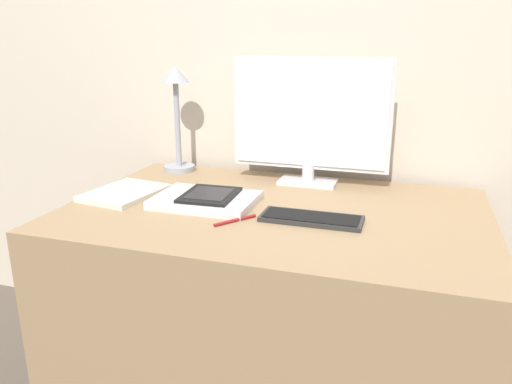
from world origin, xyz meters
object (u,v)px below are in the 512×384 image
object	(u,v)px
monitor	(310,119)
pen	(235,220)
laptop	(206,200)
notebook	(125,193)
desk_lamp	(177,107)
ereader	(210,195)
keyboard	(311,218)

from	to	relation	value
monitor	pen	xyz separation A→B (m)	(-0.11, -0.43, -0.22)
monitor	laptop	world-z (taller)	monitor
laptop	notebook	distance (m)	0.28
monitor	laptop	distance (m)	0.45
monitor	laptop	bearing A→B (deg)	-127.77
laptop	pen	world-z (taller)	laptop
monitor	desk_lamp	distance (m)	0.50
monitor	ereader	bearing A→B (deg)	-126.55
keyboard	desk_lamp	xyz separation A→B (m)	(-0.58, 0.38, 0.23)
laptop	pen	size ratio (longest dim) A/B	2.67
monitor	notebook	xyz separation A→B (m)	(-0.52, -0.31, -0.21)
desk_lamp	pen	bearing A→B (deg)	-49.57
laptop	desk_lamp	xyz separation A→B (m)	(-0.25, 0.34, 0.23)
laptop	ereader	bearing A→B (deg)	11.54
laptop	ereader	size ratio (longest dim) A/B	1.59
monitor	keyboard	distance (m)	0.43
laptop	ereader	xyz separation A→B (m)	(0.01, 0.00, 0.02)
desk_lamp	notebook	xyz separation A→B (m)	(-0.03, -0.34, -0.23)
monitor	notebook	world-z (taller)	monitor
monitor	keyboard	size ratio (longest dim) A/B	1.92
monitor	notebook	bearing A→B (deg)	-149.09
monitor	ereader	world-z (taller)	monitor
desk_lamp	pen	world-z (taller)	desk_lamp
laptop	notebook	bearing A→B (deg)	179.38
monitor	ereader	distance (m)	0.43
laptop	desk_lamp	size ratio (longest dim) A/B	0.77
monitor	laptop	size ratio (longest dim) A/B	1.79
laptop	pen	xyz separation A→B (m)	(0.14, -0.11, -0.01)
ereader	pen	size ratio (longest dim) A/B	1.68
keyboard	desk_lamp	distance (m)	0.73
pen	keyboard	bearing A→B (deg)	19.90
monitor	laptop	xyz separation A→B (m)	(-0.24, -0.32, -0.21)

